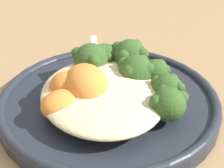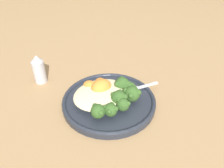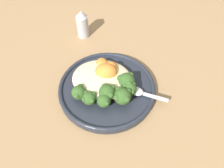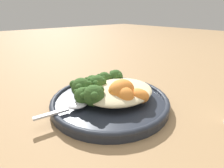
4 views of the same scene
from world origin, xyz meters
name	(u,v)px [view 3 (image 3 of 4)]	position (x,y,z in m)	size (l,w,h in m)	color
ground_plane	(107,91)	(0.00, 0.00, 0.00)	(4.00, 4.00, 0.00)	#9E7A51
plate	(107,88)	(0.00, 0.00, 0.01)	(0.26, 0.26, 0.02)	#232833
quinoa_mound	(102,79)	(-0.02, 0.01, 0.03)	(0.16, 0.14, 0.03)	beige
broccoli_stalk_0	(85,90)	(-0.05, -0.04, 0.04)	(0.09, 0.10, 0.04)	#9EBC66
broccoli_stalk_1	(92,96)	(-0.03, -0.05, 0.04)	(0.06, 0.11, 0.03)	#9EBC66
broccoli_stalk_2	(105,96)	(0.00, -0.04, 0.04)	(0.03, 0.12, 0.03)	#9EBC66
broccoli_stalk_3	(107,91)	(0.01, -0.03, 0.04)	(0.04, 0.09, 0.04)	#9EBC66
broccoli_stalk_4	(120,93)	(0.04, -0.03, 0.04)	(0.10, 0.11, 0.04)	#9EBC66
broccoli_stalk_5	(125,87)	(0.05, -0.01, 0.04)	(0.10, 0.06, 0.04)	#9EBC66
broccoli_stalk_6	(124,81)	(0.04, 0.01, 0.04)	(0.10, 0.05, 0.04)	#9EBC66
sweet_potato_chunk_0	(106,72)	(-0.01, 0.03, 0.04)	(0.06, 0.05, 0.05)	orange
sweet_potato_chunk_1	(102,65)	(-0.03, 0.06, 0.04)	(0.04, 0.04, 0.03)	orange
sweet_potato_chunk_2	(110,69)	(0.00, 0.05, 0.04)	(0.05, 0.04, 0.04)	orange
spoon	(140,92)	(0.09, -0.01, 0.03)	(0.11, 0.03, 0.01)	silver
salt_shaker	(82,24)	(-0.13, 0.21, 0.05)	(0.04, 0.04, 0.10)	#B2B2B7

